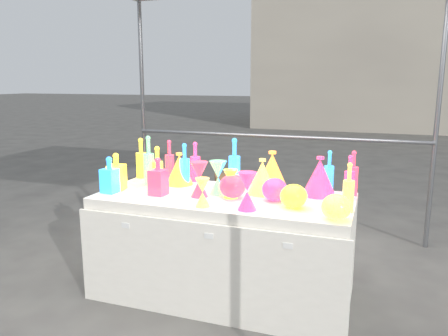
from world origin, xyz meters
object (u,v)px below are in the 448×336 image
(hourglass_0, at_px, (199,179))
(globe_0, at_px, (294,198))
(decanter_0, at_px, (116,171))
(lampshade_0, at_px, (179,169))
(bottle_0, at_px, (141,158))
(cardboard_box_closed, at_px, (240,194))
(display_table, at_px, (224,246))

(hourglass_0, xyz_separation_m, globe_0, (0.68, -0.06, -0.06))
(decanter_0, bearing_deg, globe_0, -12.40)
(hourglass_0, bearing_deg, globe_0, -4.90)
(globe_0, height_order, lampshade_0, lampshade_0)
(bottle_0, xyz_separation_m, hourglass_0, (0.70, -0.41, -0.04))
(cardboard_box_closed, bearing_deg, globe_0, -88.82)
(display_table, distance_m, lampshade_0, 0.70)
(display_table, bearing_deg, globe_0, -14.39)
(bottle_0, relative_size, lampshade_0, 1.32)
(bottle_0, relative_size, decanter_0, 1.21)
(cardboard_box_closed, distance_m, bottle_0, 1.87)
(lampshade_0, bearing_deg, display_table, -25.74)
(display_table, height_order, lampshade_0, lampshade_0)
(hourglass_0, relative_size, lampshade_0, 0.98)
(hourglass_0, bearing_deg, cardboard_box_closed, 99.61)
(decanter_0, xyz_separation_m, globe_0, (1.34, -0.03, -0.07))
(cardboard_box_closed, bearing_deg, hourglass_0, -104.77)
(cardboard_box_closed, distance_m, lampshade_0, 1.93)
(lampshade_0, bearing_deg, cardboard_box_closed, 91.78)
(cardboard_box_closed, relative_size, globe_0, 3.44)
(display_table, xyz_separation_m, bottle_0, (-0.85, 0.33, 0.54))
(bottle_0, distance_m, decanter_0, 0.43)
(hourglass_0, xyz_separation_m, lampshade_0, (-0.29, 0.29, 0.00))
(cardboard_box_closed, relative_size, bottle_0, 1.76)
(display_table, distance_m, bottle_0, 1.06)
(display_table, distance_m, cardboard_box_closed, 2.10)
(display_table, xyz_separation_m, cardboard_box_closed, (-0.51, 2.03, -0.16))
(cardboard_box_closed, xyz_separation_m, decanter_0, (-0.30, -2.13, 0.67))
(hourglass_0, bearing_deg, display_table, 26.50)
(bottle_0, height_order, lampshade_0, bottle_0)
(globe_0, bearing_deg, lampshade_0, 160.37)
(decanter_0, relative_size, hourglass_0, 1.12)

